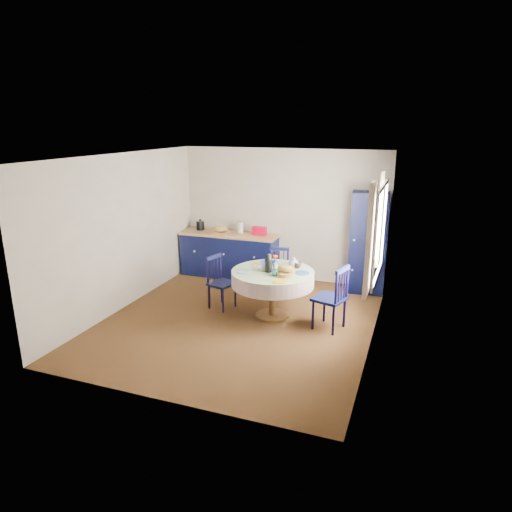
# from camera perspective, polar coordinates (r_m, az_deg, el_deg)

# --- Properties ---
(floor) EXTENTS (4.50, 4.50, 0.00)m
(floor) POSITION_cam_1_polar(r_m,az_deg,el_deg) (7.14, -2.13, -8.07)
(floor) COLOR black
(floor) RESTS_ON ground
(ceiling) EXTENTS (4.50, 4.50, 0.00)m
(ceiling) POSITION_cam_1_polar(r_m,az_deg,el_deg) (6.52, -2.36, 12.37)
(ceiling) COLOR white
(ceiling) RESTS_ON wall_back
(wall_back) EXTENTS (4.00, 0.02, 2.50)m
(wall_back) POSITION_cam_1_polar(r_m,az_deg,el_deg) (8.79, 3.35, 5.16)
(wall_back) COLOR silver
(wall_back) RESTS_ON floor
(wall_left) EXTENTS (0.02, 4.50, 2.50)m
(wall_left) POSITION_cam_1_polar(r_m,az_deg,el_deg) (7.69, -16.18, 2.91)
(wall_left) COLOR silver
(wall_left) RESTS_ON floor
(wall_right) EXTENTS (0.02, 4.50, 2.50)m
(wall_right) POSITION_cam_1_polar(r_m,az_deg,el_deg) (6.27, 14.94, 0.03)
(wall_right) COLOR silver
(wall_right) RESTS_ON floor
(window) EXTENTS (0.10, 1.74, 1.45)m
(window) POSITION_cam_1_polar(r_m,az_deg,el_deg) (6.49, 14.97, 3.09)
(window) COLOR white
(window) RESTS_ON wall_right
(kitchen_counter) EXTENTS (1.96, 0.64, 1.11)m
(kitchen_counter) POSITION_cam_1_polar(r_m,az_deg,el_deg) (9.05, -3.35, 0.28)
(kitchen_counter) COLOR black
(kitchen_counter) RESTS_ON floor
(pantry_cabinet) EXTENTS (0.68, 0.52, 1.81)m
(pantry_cabinet) POSITION_cam_1_polar(r_m,az_deg,el_deg) (8.31, 13.82, 1.62)
(pantry_cabinet) COLOR black
(pantry_cabinet) RESTS_ON floor
(dining_table) EXTENTS (1.27, 1.27, 1.05)m
(dining_table) POSITION_cam_1_polar(r_m,az_deg,el_deg) (7.02, 2.16, -2.83)
(dining_table) COLOR #573718
(dining_table) RESTS_ON floor
(chair_left) EXTENTS (0.46, 0.48, 0.87)m
(chair_left) POSITION_cam_1_polar(r_m,az_deg,el_deg) (7.51, -4.49, -3.22)
(chair_left) COLOR black
(chair_left) RESTS_ON floor
(chair_far) EXTENTS (0.46, 0.45, 0.85)m
(chair_far) POSITION_cam_1_polar(r_m,az_deg,el_deg) (7.98, 2.85, -2.08)
(chair_far) COLOR black
(chair_far) RESTS_ON floor
(chair_right) EXTENTS (0.52, 0.54, 0.98)m
(chair_right) POSITION_cam_1_polar(r_m,az_deg,el_deg) (6.78, 9.48, -5.14)
(chair_right) COLOR black
(chair_right) RESTS_ON floor
(mug_a) EXTENTS (0.13, 0.13, 0.11)m
(mug_a) POSITION_cam_1_polar(r_m,az_deg,el_deg) (6.98, 0.69, -1.42)
(mug_a) COLOR silver
(mug_a) RESTS_ON dining_table
(mug_b) EXTENTS (0.10, 0.10, 0.09)m
(mug_b) POSITION_cam_1_polar(r_m,az_deg,el_deg) (6.76, 2.32, -2.08)
(mug_b) COLOR #266C69
(mug_b) RESTS_ON dining_table
(mug_c) EXTENTS (0.12, 0.12, 0.10)m
(mug_c) POSITION_cam_1_polar(r_m,az_deg,el_deg) (7.13, 5.19, -1.14)
(mug_c) COLOR black
(mug_c) RESTS_ON dining_table
(mug_d) EXTENTS (0.09, 0.09, 0.09)m
(mug_d) POSITION_cam_1_polar(r_m,az_deg,el_deg) (7.35, 1.60, -0.58)
(mug_d) COLOR silver
(mug_d) RESTS_ON dining_table
(cobalt_bowl) EXTENTS (0.24, 0.24, 0.06)m
(cobalt_bowl) POSITION_cam_1_polar(r_m,az_deg,el_deg) (7.28, 1.53, -0.87)
(cobalt_bowl) COLOR navy
(cobalt_bowl) RESTS_ON dining_table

